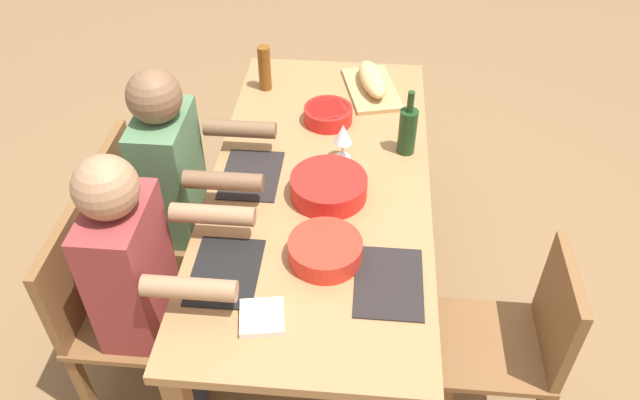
# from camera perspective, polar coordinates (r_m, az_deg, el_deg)

# --- Properties ---
(ground_plane) EXTENTS (8.00, 8.00, 0.00)m
(ground_plane) POSITION_cam_1_polar(r_m,az_deg,el_deg) (3.05, 0.00, -8.88)
(ground_plane) COLOR brown
(dining_table) EXTENTS (1.91, 0.88, 0.74)m
(dining_table) POSITION_cam_1_polar(r_m,az_deg,el_deg) (2.58, 0.00, 0.47)
(dining_table) COLOR #9E7044
(dining_table) RESTS_ON ground_plane
(chair_near_center) EXTENTS (0.40, 0.40, 0.85)m
(chair_near_center) POSITION_cam_1_polar(r_m,az_deg,el_deg) (2.85, -15.41, -1.32)
(chair_near_center) COLOR brown
(chair_near_center) RESTS_ON ground_plane
(diner_near_center) EXTENTS (0.41, 0.53, 1.20)m
(diner_near_center) POSITION_cam_1_polar(r_m,az_deg,el_deg) (2.66, -12.48, 1.83)
(diner_near_center) COLOR #2D2D38
(diner_near_center) RESTS_ON ground_plane
(chair_near_right) EXTENTS (0.40, 0.40, 0.85)m
(chair_near_right) POSITION_cam_1_polar(r_m,az_deg,el_deg) (2.52, -18.83, -9.40)
(chair_near_right) COLOR brown
(chair_near_right) RESTS_ON ground_plane
(diner_near_right) EXTENTS (0.41, 0.53, 1.20)m
(diner_near_right) POSITION_cam_1_polar(r_m,az_deg,el_deg) (2.30, -15.74, -6.52)
(diner_near_right) COLOR #2D2D38
(diner_near_right) RESTS_ON ground_plane
(chair_far_right) EXTENTS (0.40, 0.40, 0.85)m
(chair_far_right) POSITION_cam_1_polar(r_m,az_deg,el_deg) (2.42, 17.50, -11.94)
(chair_far_right) COLOR brown
(chair_far_right) RESTS_ON ground_plane
(serving_bowl_greens) EXTENTS (0.26, 0.26, 0.08)m
(serving_bowl_greens) POSITION_cam_1_polar(r_m,az_deg,el_deg) (2.18, 0.47, -4.47)
(serving_bowl_greens) COLOR red
(serving_bowl_greens) RESTS_ON dining_table
(serving_bowl_fruit) EXTENTS (0.30, 0.30, 0.09)m
(serving_bowl_fruit) POSITION_cam_1_polar(r_m,az_deg,el_deg) (2.42, 0.79, 1.31)
(serving_bowl_fruit) COLOR red
(serving_bowl_fruit) RESTS_ON dining_table
(serving_bowl_salad) EXTENTS (0.22, 0.22, 0.07)m
(serving_bowl_salad) POSITION_cam_1_polar(r_m,az_deg,el_deg) (2.83, 0.71, 7.82)
(serving_bowl_salad) COLOR red
(serving_bowl_salad) RESTS_ON dining_table
(cutting_board) EXTENTS (0.44, 0.31, 0.02)m
(cutting_board) POSITION_cam_1_polar(r_m,az_deg,el_deg) (3.08, 4.69, 9.97)
(cutting_board) COLOR tan
(cutting_board) RESTS_ON dining_table
(bread_loaf) EXTENTS (0.34, 0.19, 0.09)m
(bread_loaf) POSITION_cam_1_polar(r_m,az_deg,el_deg) (3.05, 4.75, 10.85)
(bread_loaf) COLOR tan
(bread_loaf) RESTS_ON cutting_board
(wine_bottle) EXTENTS (0.08, 0.08, 0.29)m
(wine_bottle) POSITION_cam_1_polar(r_m,az_deg,el_deg) (2.64, 7.92, 6.30)
(wine_bottle) COLOR #193819
(wine_bottle) RESTS_ON dining_table
(beer_bottle) EXTENTS (0.06, 0.06, 0.22)m
(beer_bottle) POSITION_cam_1_polar(r_m,az_deg,el_deg) (3.05, -5.04, 11.80)
(beer_bottle) COLOR brown
(beer_bottle) RESTS_ON dining_table
(wine_glass) EXTENTS (0.08, 0.08, 0.17)m
(wine_glass) POSITION_cam_1_polar(r_m,az_deg,el_deg) (2.57, 2.09, 5.86)
(wine_glass) COLOR silver
(wine_glass) RESTS_ON dining_table
(placemat_near_center) EXTENTS (0.32, 0.23, 0.01)m
(placemat_near_center) POSITION_cam_1_polar(r_m,az_deg,el_deg) (2.56, -6.22, 2.27)
(placemat_near_center) COLOR black
(placemat_near_center) RESTS_ON dining_table
(placemat_near_right) EXTENTS (0.32, 0.23, 0.01)m
(placemat_near_right) POSITION_cam_1_polar(r_m,az_deg,el_deg) (2.19, -8.55, -6.42)
(placemat_near_right) COLOR black
(placemat_near_right) RESTS_ON dining_table
(placemat_far_right) EXTENTS (0.32, 0.23, 0.01)m
(placemat_far_right) POSITION_cam_1_polar(r_m,az_deg,el_deg) (2.15, 6.24, -7.42)
(placemat_far_right) COLOR black
(placemat_far_right) RESTS_ON dining_table
(napkin_stack) EXTENTS (0.16, 0.16, 0.02)m
(napkin_stack) POSITION_cam_1_polar(r_m,az_deg,el_deg) (2.04, -5.28, -10.52)
(napkin_stack) COLOR white
(napkin_stack) RESTS_ON dining_table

